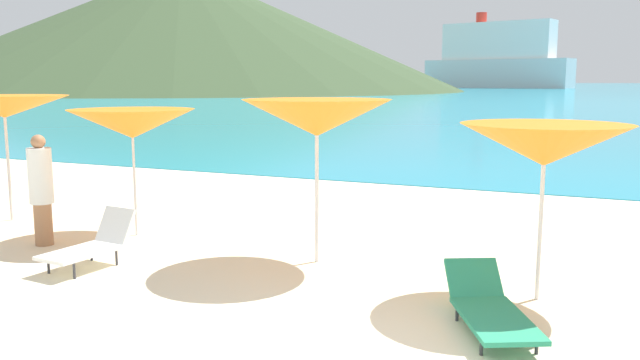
# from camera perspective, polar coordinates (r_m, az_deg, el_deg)

# --- Properties ---
(ground_plane) EXTENTS (50.00, 100.00, 0.30)m
(ground_plane) POSITION_cam_1_polar(r_m,az_deg,el_deg) (15.21, 15.11, -1.91)
(ground_plane) COLOR beige
(ocean_water) EXTENTS (650.00, 440.00, 0.02)m
(ocean_water) POSITION_cam_1_polar(r_m,az_deg,el_deg) (235.39, 23.49, 7.42)
(ocean_water) COLOR teal
(ocean_water) RESTS_ON ground_plane
(headland_hill) EXTENTS (123.28, 123.28, 27.05)m
(headland_hill) POSITION_cam_1_polar(r_m,az_deg,el_deg) (152.48, -11.78, 12.69)
(headland_hill) COLOR #384C2D
(headland_hill) RESTS_ON ground_plane
(umbrella_2) EXTENTS (2.32, 2.32, 2.29)m
(umbrella_2) POSITION_cam_1_polar(r_m,az_deg,el_deg) (13.22, -25.72, 5.74)
(umbrella_2) COLOR silver
(umbrella_2) RESTS_ON ground_plane
(umbrella_3) EXTENTS (2.21, 2.21, 2.10)m
(umbrella_3) POSITION_cam_1_polar(r_m,az_deg,el_deg) (11.18, -15.99, 4.71)
(umbrella_3) COLOR silver
(umbrella_3) RESTS_ON ground_plane
(umbrella_4) EXTENTS (2.29, 2.29, 2.31)m
(umbrella_4) POSITION_cam_1_polar(r_m,az_deg,el_deg) (9.12, -0.28, 5.40)
(umbrella_4) COLOR silver
(umbrella_4) RESTS_ON ground_plane
(umbrella_5) EXTENTS (2.05, 2.05, 2.08)m
(umbrella_5) POSITION_cam_1_polar(r_m,az_deg,el_deg) (7.96, 18.90, 2.88)
(umbrella_5) COLOR silver
(umbrella_5) RESTS_ON ground_plane
(lounge_chair_4) EXTENTS (1.29, 1.76, 0.56)m
(lounge_chair_4) POSITION_cam_1_polar(r_m,az_deg,el_deg) (7.16, 14.48, -10.67)
(lounge_chair_4) COLOR #268C66
(lounge_chair_4) RESTS_ON ground_plane
(lounge_chair_8) EXTENTS (0.70, 1.37, 0.74)m
(lounge_chair_8) POSITION_cam_1_polar(r_m,az_deg,el_deg) (9.69, -19.18, -5.24)
(lounge_chair_8) COLOR white
(lounge_chair_8) RESTS_ON ground_plane
(beachgoer_2) EXTENTS (0.36, 0.36, 1.74)m
(beachgoer_2) POSITION_cam_1_polar(r_m,az_deg,el_deg) (11.10, -23.04, -0.62)
(beachgoer_2) COLOR #A3704C
(beachgoer_2) RESTS_ON ground_plane
(cruise_ship) EXTENTS (43.10, 18.78, 21.62)m
(cruise_ship) POSITION_cam_1_polar(r_m,az_deg,el_deg) (199.06, 15.10, 10.10)
(cruise_ship) COLOR silver
(cruise_ship) RESTS_ON ocean_water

